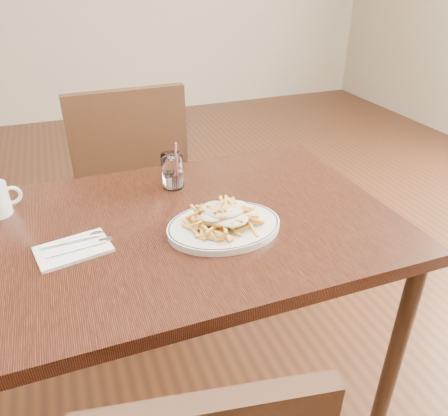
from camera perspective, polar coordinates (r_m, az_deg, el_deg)
name	(u,v)px	position (r m, az deg, el deg)	size (l,w,h in m)	color
floor	(194,392)	(1.77, -3.95, -22.84)	(7.00, 7.00, 0.00)	black
table	(186,243)	(1.30, -4.96, -4.59)	(1.20, 0.80, 0.75)	black
chair_far	(130,181)	(1.95, -12.21, 3.46)	(0.47, 0.47, 0.99)	#331D11
fries_plate	(224,226)	(1.21, 0.00, -2.42)	(0.39, 0.36, 0.02)	silver
loaded_fries	(224,213)	(1.18, 0.00, -0.69)	(0.23, 0.20, 0.06)	gold
napkin	(73,249)	(1.19, -19.08, -5.13)	(0.18, 0.12, 0.01)	white
cutlery	(73,246)	(1.19, -19.18, -4.69)	(0.19, 0.09, 0.01)	silver
water_glass	(173,173)	(1.43, -6.71, 4.56)	(0.07, 0.07, 0.15)	white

